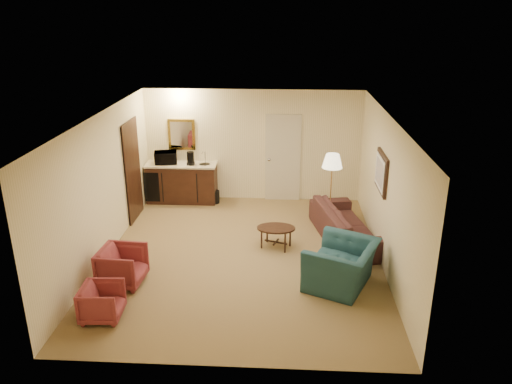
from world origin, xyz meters
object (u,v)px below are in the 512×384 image
(teal_armchair, at_px, (342,258))
(floor_lamp, at_px, (331,190))
(rose_chair_near, at_px, (122,264))
(waste_bin, at_px, (214,197))
(wetbar_cabinet, at_px, (182,183))
(rose_chair_far, at_px, (102,300))
(sofa, at_px, (346,219))
(coffee_maker, at_px, (191,158))
(coffee_table, at_px, (276,237))
(microwave, at_px, (166,156))

(teal_armchair, relative_size, floor_lamp, 0.74)
(rose_chair_near, distance_m, waste_bin, 3.85)
(teal_armchair, bearing_deg, rose_chair_near, -62.86)
(waste_bin, bearing_deg, teal_armchair, -54.02)
(wetbar_cabinet, relative_size, rose_chair_far, 2.78)
(sofa, xyz_separation_m, coffee_maker, (-3.36, 1.82, 0.64))
(rose_chair_far, bearing_deg, teal_armchair, -75.22)
(waste_bin, bearing_deg, rose_chair_near, -105.33)
(coffee_table, relative_size, waste_bin, 2.47)
(rose_chair_near, bearing_deg, sofa, -59.63)
(coffee_table, xyz_separation_m, coffee_maker, (-2.01, 2.24, 0.86))
(sofa, bearing_deg, coffee_table, 95.04)
(wetbar_cabinet, bearing_deg, teal_armchair, -47.28)
(floor_lamp, relative_size, coffee_maker, 5.10)
(coffee_table, bearing_deg, teal_armchair, -50.35)
(sofa, bearing_deg, rose_chair_far, 114.42)
(coffee_maker, bearing_deg, microwave, 167.83)
(wetbar_cabinet, relative_size, teal_armchair, 1.43)
(coffee_table, xyz_separation_m, waste_bin, (-1.48, 2.23, -0.06))
(rose_chair_far, distance_m, floor_lamp, 5.09)
(wetbar_cabinet, xyz_separation_m, coffee_maker, (0.24, -0.06, 0.61))
(wetbar_cabinet, xyz_separation_m, waste_bin, (0.77, -0.07, -0.31))
(coffee_table, bearing_deg, wetbar_cabinet, 134.36)
(sofa, height_order, microwave, microwave)
(rose_chair_near, height_order, rose_chair_far, rose_chair_near)
(waste_bin, bearing_deg, microwave, 175.96)
(waste_bin, height_order, microwave, microwave)
(teal_armchair, distance_m, waste_bin, 4.40)
(rose_chair_far, bearing_deg, microwave, -1.56)
(rose_chair_far, bearing_deg, wetbar_cabinet, -5.78)
(floor_lamp, height_order, waste_bin, floor_lamp)
(rose_chair_near, xyz_separation_m, microwave, (-0.10, 3.78, 0.74))
(teal_armchair, height_order, rose_chair_far, teal_armchair)
(teal_armchair, xyz_separation_m, rose_chair_near, (-3.59, -0.15, -0.15))
(rose_chair_near, height_order, floor_lamp, floor_lamp)
(sofa, height_order, rose_chair_near, sofa)
(waste_bin, bearing_deg, wetbar_cabinet, 174.78)
(teal_armchair, xyz_separation_m, rose_chair_far, (-3.59, -1.14, -0.21))
(rose_chair_near, relative_size, microwave, 1.40)
(wetbar_cabinet, xyz_separation_m, sofa, (3.60, -1.88, -0.02))
(teal_armchair, height_order, waste_bin, teal_armchair)
(coffee_table, height_order, microwave, microwave)
(floor_lamp, height_order, coffee_maker, floor_lamp)
(wetbar_cabinet, relative_size, coffee_table, 2.26)
(rose_chair_near, distance_m, floor_lamp, 4.45)
(coffee_maker, bearing_deg, floor_lamp, -25.39)
(microwave, bearing_deg, coffee_maker, -18.43)
(floor_lamp, distance_m, waste_bin, 2.89)
(teal_armchair, relative_size, rose_chair_far, 1.95)
(wetbar_cabinet, height_order, rose_chair_far, wetbar_cabinet)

